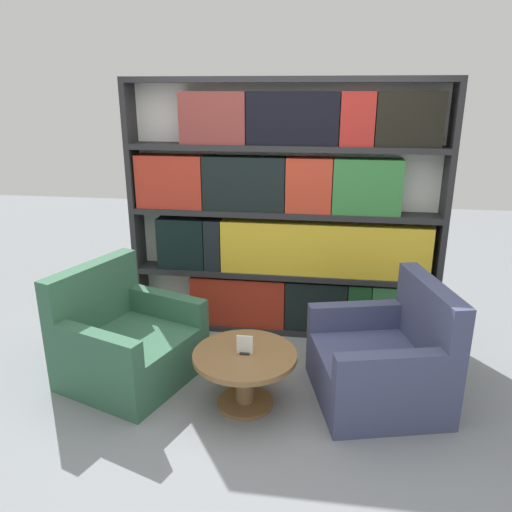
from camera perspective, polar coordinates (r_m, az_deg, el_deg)
ground_plane at (r=3.78m, az=0.87°, el=-17.42°), size 14.00×14.00×0.00m
bookshelf at (r=4.54m, az=3.72°, el=4.60°), size 2.82×0.30×2.33m
armchair_left at (r=4.18m, az=-14.63°, el=-9.64°), size 1.13×1.16×0.91m
armchair_right at (r=3.90m, az=14.40°, el=-11.71°), size 1.07×1.11×0.91m
coffee_table at (r=3.70m, az=-1.27°, el=-12.66°), size 0.75×0.75×0.42m
table_sign at (r=3.62m, az=-1.29°, el=-10.25°), size 0.12×0.06×0.14m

